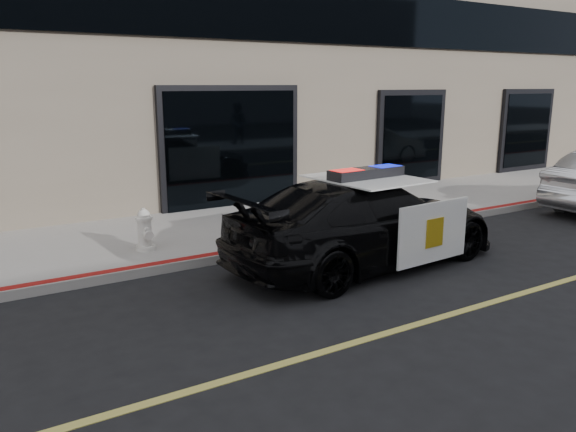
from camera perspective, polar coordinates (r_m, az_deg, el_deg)
ground at (r=8.55m, az=22.07°, el=-7.52°), size 120.00×120.00×0.00m
sidewalk_n at (r=12.21m, az=2.13°, el=-0.10°), size 60.00×3.50×0.15m
police_car at (r=9.18m, az=7.84°, el=-0.57°), size 2.68×5.16×1.60m
fire_hydrant at (r=9.75m, az=-14.35°, el=-1.44°), size 0.33×0.46×0.72m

